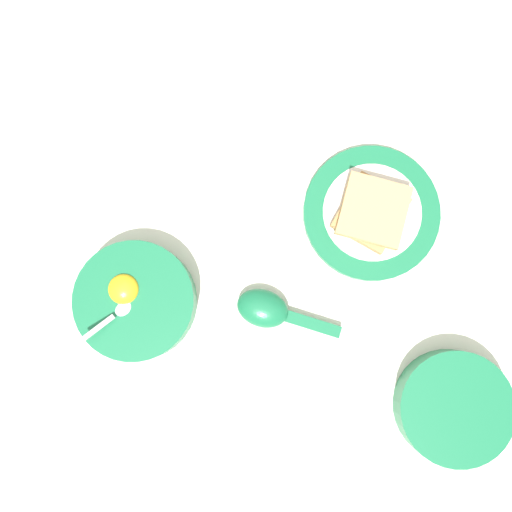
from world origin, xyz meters
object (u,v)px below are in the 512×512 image
Objects in this scene: egg_bowl at (136,301)px; soup_spoon at (270,310)px; toast_sandwich at (372,212)px; toast_plate at (371,213)px; congee_bowl at (454,408)px.

soup_spoon is (0.14, -0.13, -0.01)m from egg_bowl.
toast_plate is at bearing -2.89° from toast_sandwich.
egg_bowl reaches higher than soup_spoon.
toast_sandwich is 0.86× the size of soup_spoon.
toast_plate is at bearing 4.04° from soup_spoon.
toast_sandwich is (-0.00, 0.00, 0.02)m from toast_plate.
toast_sandwich is (0.35, -0.12, 0.00)m from egg_bowl.
egg_bowl is at bearing 161.37° from toast_plate.
toast_plate is (0.35, -0.12, -0.02)m from egg_bowl.
congee_bowl reaches higher than toast_plate.
toast_plate is 0.21m from soup_spoon.
soup_spoon is 0.29m from congee_bowl.
toast_sandwich is at bearing 72.12° from congee_bowl.
toast_plate is 0.03m from toast_sandwich.
toast_plate is 1.58× the size of toast_sandwich.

